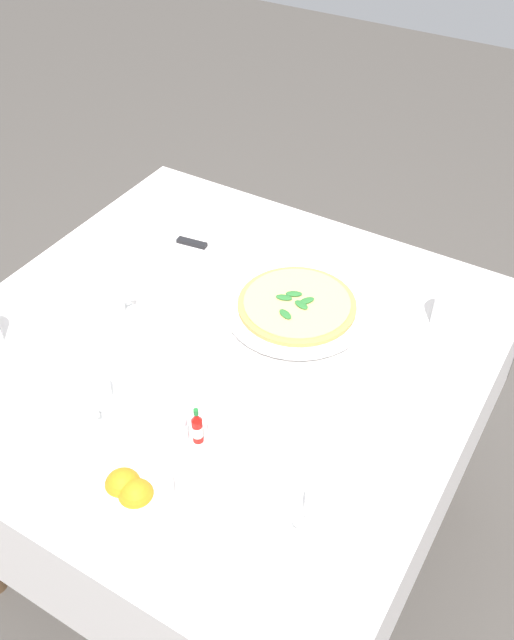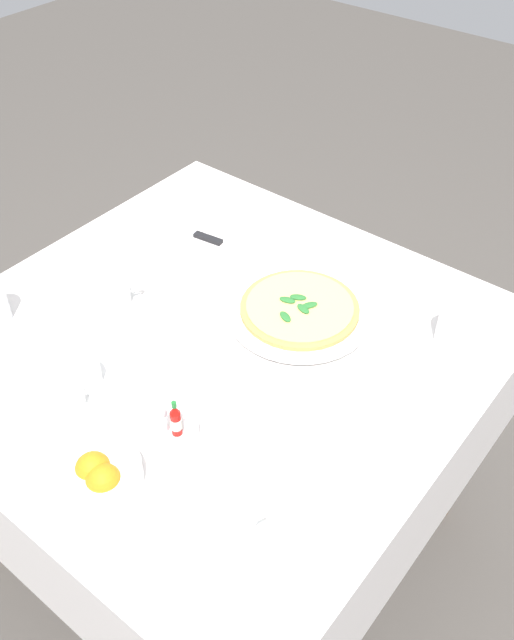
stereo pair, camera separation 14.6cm
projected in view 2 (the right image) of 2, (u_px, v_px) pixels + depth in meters
name	position (u px, v px, depth m)	size (l,w,h in m)	color
ground_plane	(224.00, 529.00, 1.94)	(8.00, 8.00, 0.00)	#4C4742
dining_table	(216.00, 383.00, 1.54)	(1.06, 1.06, 0.74)	white
pizza_plate	(299.00, 313.00, 1.50)	(0.31, 0.31, 0.02)	white
pizza	(300.00, 308.00, 1.49)	(0.26, 0.26, 0.02)	tan
coffee_cup_center_back	(81.00, 376.00, 1.33)	(0.13, 0.13, 0.06)	white
coffee_cup_far_left	(289.00, 513.00, 1.11)	(0.13, 0.13, 0.06)	white
coffee_cup_right_edge	(113.00, 295.00, 1.51)	(0.13, 0.13, 0.07)	white
water_glass_back_corner	(454.00, 325.00, 1.41)	(0.07, 0.07, 0.11)	white
napkin_folded	(192.00, 238.00, 1.70)	(0.23, 0.15, 0.02)	silver
dinner_knife	(191.00, 233.00, 1.70)	(0.20, 0.05, 0.01)	silver
citrus_bowl	(98.00, 475.00, 1.16)	(0.15, 0.15, 0.07)	white
hot_sauce_bottle	(176.00, 420.00, 1.24)	(0.02, 0.02, 0.08)	#B7140F
salt_shaker	(161.00, 420.00, 1.26)	(0.03, 0.03, 0.06)	white
pepper_shaker	(192.00, 428.00, 1.24)	(0.03, 0.03, 0.06)	white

